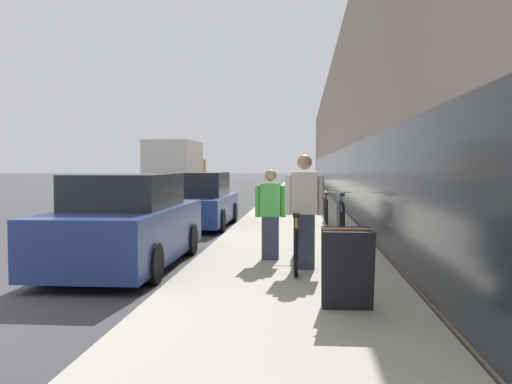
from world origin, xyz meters
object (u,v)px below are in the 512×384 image
Objects in this scene: moving_truck at (176,169)px; person_rider at (304,212)px; bike_rack_hoop at (338,214)px; cruiser_bike_nearest at (341,215)px; vintage_roadster_curbside at (196,202)px; person_bystander at (270,214)px; parked_sedan_curbside at (126,225)px; sandwich_board_sign at (347,268)px; tandem_bicycle at (297,241)px; cruiser_bike_middle at (326,210)px.

person_rider is at bearing -72.39° from moving_truck.
bike_rack_hoop is 0.48× the size of cruiser_bike_nearest.
person_bystander is at bearing -68.05° from vintage_roadster_curbside.
person_rider is at bearing -9.92° from parked_sedan_curbside.
sandwich_board_sign is (-0.28, -6.24, -0.06)m from bike_rack_hoop.
tandem_bicycle is at bearing 107.82° from person_rider.
parked_sedan_curbside is (-3.85, -4.40, 0.21)m from cruiser_bike_nearest.
moving_truck is (-6.91, 21.78, 1.02)m from tandem_bicycle.
person_rider reaches higher than tandem_bicycle.
person_rider is 0.42× the size of vintage_roadster_curbside.
person_bystander is 4.39m from cruiser_bike_nearest.
bike_rack_hoop is (0.87, 3.48, 0.14)m from tandem_bicycle.
tandem_bicycle is 6.71m from cruiser_bike_middle.
cruiser_bike_middle is at bearing 79.39° from person_bystander.
sandwich_board_sign is at bearing -90.76° from cruiser_bike_middle.
cruiser_bike_nearest is at bearing -25.31° from vintage_roadster_curbside.
moving_truck is at bearing 104.79° from vintage_roadster_curbside.
vintage_roadster_curbside is (-2.85, 6.38, 0.19)m from tandem_bicycle.
cruiser_bike_middle is at bearing 83.87° from tandem_bicycle.
person_bystander is 0.90× the size of cruiser_bike_middle.
moving_truck reaches higher than person_rider.
parked_sedan_curbside is at bearing 176.77° from tandem_bicycle.
parked_sedan_curbside is at bearing -90.01° from vintage_roadster_curbside.
sandwich_board_sign is at bearing -93.19° from cruiser_bike_nearest.
cruiser_bike_middle is at bearing 97.63° from cruiser_bike_nearest.
person_rider reaches higher than cruiser_bike_middle.
person_bystander is at bearing 135.81° from tandem_bicycle.
person_rider is at bearing -101.09° from bike_rack_hoop.
sandwich_board_sign reaches higher than cruiser_bike_middle.
tandem_bicycle is 2.82m from sandwich_board_sign.
person_bystander reaches higher than vintage_roadster_curbside.
moving_truck reaches higher than cruiser_bike_nearest.
bike_rack_hoop is 0.50× the size of cruiser_bike_middle.
cruiser_bike_middle is 9.44m from sandwich_board_sign.
tandem_bicycle is at bearing -3.23° from parked_sedan_curbside.
sandwich_board_sign is 9.77m from vintage_roadster_curbside.
cruiser_bike_nearest is 5.85m from parked_sedan_curbside.
bike_rack_hoop is 4.98m from parked_sedan_curbside.
tandem_bicycle is 22.87m from moving_truck.
tandem_bicycle is 1.63× the size of cruiser_bike_middle.
sandwich_board_sign is at bearing -69.40° from vintage_roadster_curbside.
tandem_bicycle is at bearing 102.07° from sandwich_board_sign.
cruiser_bike_nearest is 0.29× the size of moving_truck.
bike_rack_hoop is 19.90m from moving_truck.
person_bystander is at bearing -100.61° from cruiser_bike_middle.
cruiser_bike_middle reaches higher than bike_rack_hoop.
vintage_roadster_curbside is (-3.71, 2.90, 0.05)m from bike_rack_hoop.
tandem_bicycle is at bearing -103.99° from bike_rack_hoop.
bike_rack_hoop is at bearing -96.96° from cruiser_bike_nearest.
moving_truck is at bearing 107.61° from tandem_bicycle.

